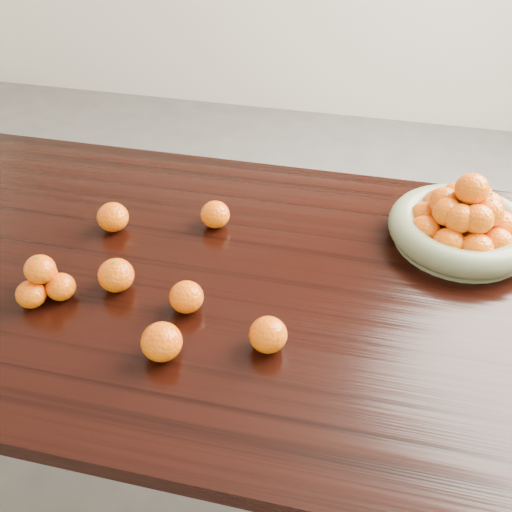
% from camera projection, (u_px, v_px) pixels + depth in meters
% --- Properties ---
extents(ground, '(5.00, 5.00, 0.00)m').
position_uv_depth(ground, '(267.00, 465.00, 1.73)').
color(ground, '#625F5C').
rests_on(ground, ground).
extents(dining_table, '(2.00, 1.00, 0.75)m').
position_uv_depth(dining_table, '(271.00, 309.00, 1.32)').
color(dining_table, black).
rests_on(dining_table, ground).
extents(fruit_bowl, '(0.34, 0.34, 0.18)m').
position_uv_depth(fruit_bowl, '(463.00, 224.00, 1.34)').
color(fruit_bowl, '#727A59').
rests_on(fruit_bowl, dining_table).
extents(orange_pyramid, '(0.12, 0.12, 0.10)m').
position_uv_depth(orange_pyramid, '(44.00, 281.00, 1.20)').
color(orange_pyramid, '#FF6C07').
rests_on(orange_pyramid, dining_table).
extents(loose_orange_0, '(0.08, 0.08, 0.07)m').
position_uv_depth(loose_orange_0, '(116.00, 275.00, 1.22)').
color(loose_orange_0, '#FF6C07').
rests_on(loose_orange_0, dining_table).
extents(loose_orange_1, '(0.08, 0.08, 0.07)m').
position_uv_depth(loose_orange_1, '(162.00, 342.00, 1.07)').
color(loose_orange_1, '#FF6C07').
rests_on(loose_orange_1, dining_table).
extents(loose_orange_2, '(0.07, 0.07, 0.07)m').
position_uv_depth(loose_orange_2, '(268.00, 335.00, 1.09)').
color(loose_orange_2, '#FF6C07').
rests_on(loose_orange_2, dining_table).
extents(loose_orange_3, '(0.08, 0.08, 0.07)m').
position_uv_depth(loose_orange_3, '(113.00, 217.00, 1.39)').
color(loose_orange_3, '#FF6C07').
rests_on(loose_orange_3, dining_table).
extents(loose_orange_4, '(0.07, 0.07, 0.07)m').
position_uv_depth(loose_orange_4, '(186.00, 297.00, 1.17)').
color(loose_orange_4, '#FF6C07').
rests_on(loose_orange_4, dining_table).
extents(loose_orange_5, '(0.07, 0.07, 0.07)m').
position_uv_depth(loose_orange_5, '(215.00, 215.00, 1.40)').
color(loose_orange_5, '#FF6C07').
rests_on(loose_orange_5, dining_table).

